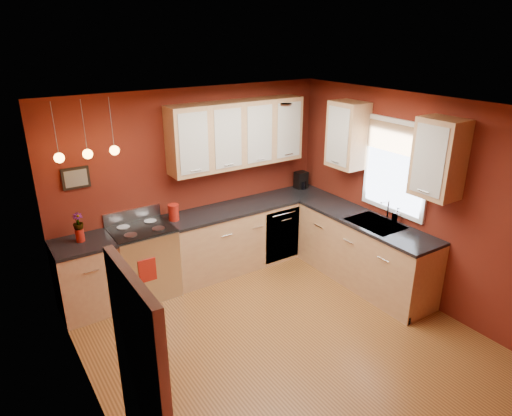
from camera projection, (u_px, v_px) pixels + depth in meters
floor at (282, 340)px, 5.18m from camera, size 4.20×4.20×0.00m
ceiling at (288, 109)px, 4.23m from camera, size 4.00×4.20×0.02m
wall_back at (195, 183)px, 6.34m from camera, size 4.00×0.02×2.60m
wall_front at (471, 347)px, 3.07m from camera, size 4.00×0.02×2.60m
wall_left at (86, 294)px, 3.68m from camera, size 0.02×4.20×2.60m
wall_right at (413, 200)px, 5.72m from camera, size 0.02×4.20×2.60m
base_cabinets_back_left at (87, 279)px, 5.57m from camera, size 0.70×0.60×0.90m
base_cabinets_back_right at (251, 234)px, 6.78m from camera, size 2.54×0.60×0.90m
base_cabinets_right at (364, 252)px, 6.23m from camera, size 0.60×2.10×0.90m
counter_back_left at (82, 244)px, 5.40m from camera, size 0.70×0.62×0.04m
counter_back_right at (251, 205)px, 6.61m from camera, size 2.54×0.62×0.04m
counter_right at (367, 221)px, 6.06m from camera, size 0.62×2.10×0.04m
gas_range at (144, 261)px, 5.93m from camera, size 0.76×0.64×1.11m
dishwasher_front at (282, 235)px, 6.75m from camera, size 0.60×0.02×0.80m
sink at (375, 225)px, 5.94m from camera, size 0.50×0.70×0.33m
window at (396, 165)px, 5.80m from camera, size 0.06×1.02×1.22m
upper_cabinets_back at (237, 134)px, 6.27m from camera, size 2.00×0.35×0.90m
upper_cabinets_right at (389, 146)px, 5.65m from camera, size 0.35×1.95×0.90m
wall_picture at (76, 178)px, 5.40m from camera, size 0.32×0.03×0.26m
pendant_lights at (88, 153)px, 5.06m from camera, size 0.71×0.11×0.66m
red_canister at (174, 212)px, 5.99m from camera, size 0.15×0.15×0.22m
red_vase at (80, 235)px, 5.40m from camera, size 0.10×0.10×0.16m
flowers at (78, 222)px, 5.34m from camera, size 0.13×0.13×0.22m
coffee_maker at (301, 181)px, 7.21m from camera, size 0.18×0.18×0.26m
soap_pump at (397, 215)px, 5.92m from camera, size 0.09×0.10×0.21m
dish_towel at (147, 270)px, 5.62m from camera, size 0.22×0.02×0.30m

